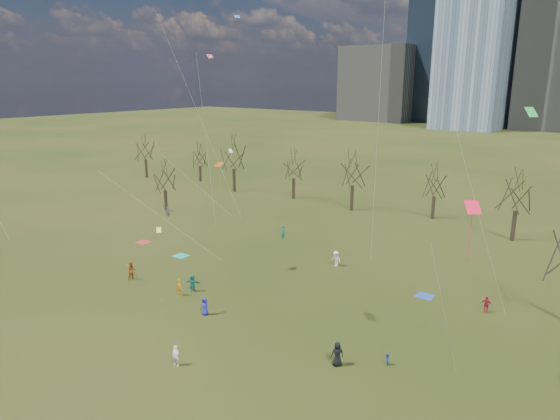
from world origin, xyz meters
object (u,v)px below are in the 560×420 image
Objects in this scene: blanket_crimson at (143,242)px; person_4 at (179,288)px; blanket_teal at (181,256)px; person_0 at (205,306)px; person_1 at (176,356)px; blanket_navy at (425,296)px; person_2 at (132,271)px.

person_4 reaches higher than blanket_crimson.
person_0 is (13.15, -9.02, 0.79)m from blanket_teal.
person_1 is at bearing -33.55° from blanket_crimson.
blanket_navy is 1.00× the size of person_0.
person_1 is at bearing -113.70° from blanket_navy.
person_2 reaches higher than person_0.
person_1 is 17.83m from person_2.
person_2 is at bearing -150.94° from blanket_navy.
person_1 is at bearing -69.15° from person_0.
blanket_crimson is 22.92m from person_0.
blanket_navy is 1.00× the size of person_1.
person_1 is 12.21m from person_4.
person_2 is (-15.88, 8.09, 0.16)m from person_1.
blanket_crimson is (-7.65, 0.55, 0.00)m from blanket_teal.
blanket_crimson is at bearing 175.91° from blanket_teal.
blanket_teal is 1.00× the size of blanket_navy.
person_0 is 5.01m from person_4.
person_2 reaches higher than blanket_teal.
blanket_crimson is (-34.74, -5.85, 0.00)m from blanket_navy.
blanket_crimson is 0.96× the size of person_4.
person_0 is (-13.94, -15.42, 0.79)m from blanket_navy.
person_0 is 8.08m from person_1.
blanket_teal is at bearing 35.26° from person_2.
person_1 is (4.12, -6.96, -0.00)m from person_0.
blanket_teal is at bearing 135.80° from person_0.
person_4 reaches higher than blanket_navy.
person_4 is at bearing -27.17° from blanket_crimson.
person_0 is at bearing -132.11° from blanket_navy.
person_0 is 11.82m from person_2.
person_2 is (1.39, -7.89, 0.95)m from blanket_teal.
blanket_teal and blanket_crimson have the same top height.
person_4 reaches higher than blanket_teal.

